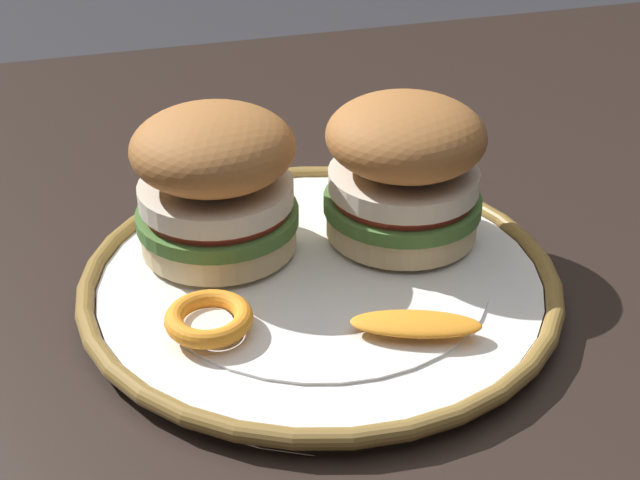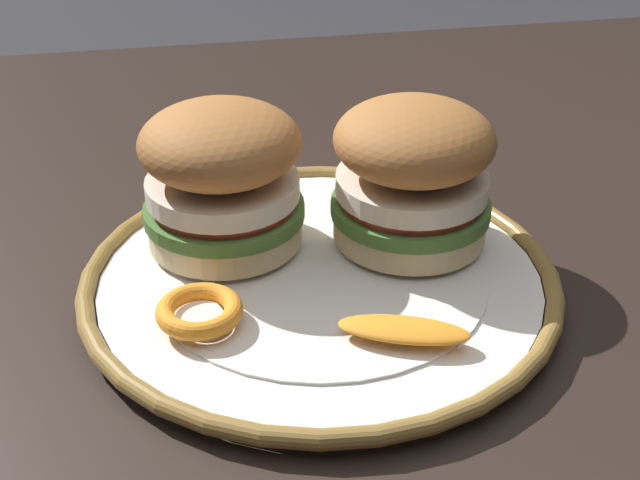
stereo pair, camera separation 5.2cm
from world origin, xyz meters
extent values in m
cube|color=black|center=(0.00, 0.00, 0.72)|extent=(1.28, 1.01, 0.03)
cylinder|color=white|center=(-0.02, -0.04, 0.74)|extent=(0.29, 0.29, 0.01)
torus|color=olive|center=(-0.02, -0.04, 0.75)|extent=(0.32, 0.32, 0.01)
cylinder|color=white|center=(-0.02, -0.04, 0.75)|extent=(0.22, 0.22, 0.00)
cylinder|color=beige|center=(-0.07, 0.01, 0.76)|extent=(0.11, 0.11, 0.02)
cylinder|color=#477033|center=(-0.07, 0.01, 0.77)|extent=(0.11, 0.11, 0.01)
cylinder|color=#BC3828|center=(-0.07, 0.01, 0.78)|extent=(0.10, 0.10, 0.01)
cylinder|color=silver|center=(-0.07, 0.01, 0.79)|extent=(0.10, 0.10, 0.01)
ellipsoid|color=#A36633|center=(-0.07, 0.01, 0.83)|extent=(0.12, 0.12, 0.05)
cylinder|color=beige|center=(0.05, -0.01, 0.76)|extent=(0.11, 0.11, 0.02)
cylinder|color=#477033|center=(0.05, -0.01, 0.77)|extent=(0.11, 0.11, 0.01)
cylinder|color=#BC3828|center=(0.05, -0.01, 0.78)|extent=(0.10, 0.10, 0.01)
cylinder|color=silver|center=(0.05, -0.01, 0.79)|extent=(0.10, 0.10, 0.01)
ellipsoid|color=#A36633|center=(0.05, -0.01, 0.83)|extent=(0.11, 0.11, 0.05)
torus|color=orange|center=(-0.10, -0.08, 0.76)|extent=(0.06, 0.06, 0.01)
cylinder|color=#F4E5C6|center=(-0.10, -0.08, 0.75)|extent=(0.03, 0.03, 0.00)
ellipsoid|color=orange|center=(0.02, -0.12, 0.76)|extent=(0.08, 0.05, 0.01)
camera|label=1|loc=(-0.16, -0.50, 1.06)|focal=48.15mm
camera|label=2|loc=(-0.11, -0.51, 1.06)|focal=48.15mm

